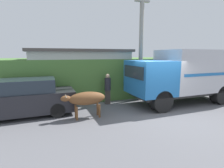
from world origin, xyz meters
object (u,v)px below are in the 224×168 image
object	(u,v)px
utility_pole	(141,44)
pedestrian_on_hill	(108,88)
cargo_truck	(186,74)
parked_suv	(26,98)
brown_cow	(86,99)

from	to	relation	value
utility_pole	pedestrian_on_hill	bearing A→B (deg)	-175.53
cargo_truck	pedestrian_on_hill	distance (m)	4.59
cargo_truck	parked_suv	world-z (taller)	cargo_truck
cargo_truck	brown_cow	xyz separation A→B (m)	(-5.95, -0.44, -0.84)
utility_pole	parked_suv	bearing A→B (deg)	-173.76
cargo_truck	brown_cow	world-z (taller)	cargo_truck
brown_cow	parked_suv	bearing A→B (deg)	147.78
utility_pole	brown_cow	bearing A→B (deg)	-152.80
pedestrian_on_hill	parked_suv	bearing A→B (deg)	31.01
utility_pole	cargo_truck	bearing A→B (deg)	-35.60
parked_suv	pedestrian_on_hill	world-z (taller)	pedestrian_on_hill
pedestrian_on_hill	utility_pole	bearing A→B (deg)	-151.68
cargo_truck	parked_suv	xyz separation A→B (m)	(-8.48, 0.83, -0.89)
cargo_truck	parked_suv	size ratio (longest dim) A/B	1.50
pedestrian_on_hill	brown_cow	bearing A→B (deg)	71.51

